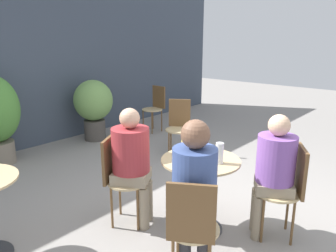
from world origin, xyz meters
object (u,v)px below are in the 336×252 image
(bistro_chair_2, at_px, (289,184))
(beer_glass_1, at_px, (219,153))
(bistro_chair_3, at_px, (156,104))
(potted_plant_1, at_px, (93,104))
(bistro_chair_4, at_px, (179,123))
(beer_glass_0, at_px, (185,145))
(bistro_chair_1, at_px, (192,225))
(seated_person_0, at_px, (132,158))
(seated_person_1, at_px, (194,187))
(seated_person_2, at_px, (274,166))
(bistro_chair_0, at_px, (118,173))
(cafe_table_near, at_px, (200,179))

(bistro_chair_2, bearing_deg, beer_glass_1, -83.68)
(bistro_chair_3, height_order, potted_plant_1, potted_plant_1)
(beer_glass_1, bearing_deg, bistro_chair_4, 48.28)
(beer_glass_1, xyz_separation_m, potted_plant_1, (1.11, 3.33, -0.16))
(bistro_chair_3, bearing_deg, beer_glass_0, -38.02)
(bistro_chair_1, distance_m, bistro_chair_3, 4.32)
(seated_person_0, xyz_separation_m, seated_person_1, (-0.23, -0.90, 0.05))
(bistro_chair_3, xyz_separation_m, beer_glass_0, (-2.31, -2.52, 0.29))
(seated_person_0, distance_m, seated_person_2, 1.31)
(bistro_chair_0, bearing_deg, bistro_chair_2, -90.00)
(cafe_table_near, height_order, bistro_chair_4, bistro_chair_4)
(cafe_table_near, xyz_separation_m, bistro_chair_2, (0.42, -0.69, 0.01))
(seated_person_1, bearing_deg, seated_person_2, -134.88)
(beer_glass_1, distance_m, potted_plant_1, 3.51)
(seated_person_0, height_order, beer_glass_1, seated_person_0)
(seated_person_2, bearing_deg, cafe_table_near, -90.00)
(cafe_table_near, relative_size, bistro_chair_1, 0.83)
(bistro_chair_3, relative_size, beer_glass_0, 4.55)
(bistro_chair_2, bearing_deg, seated_person_0, -90.00)
(bistro_chair_0, bearing_deg, seated_person_2, -90.00)
(bistro_chair_3, xyz_separation_m, seated_person_1, (-2.87, -3.04, 0.22))
(potted_plant_1, bearing_deg, bistro_chair_0, -122.32)
(bistro_chair_4, height_order, seated_person_0, seated_person_0)
(bistro_chair_3, relative_size, seated_person_1, 0.70)
(bistro_chair_1, height_order, seated_person_0, seated_person_0)
(bistro_chair_3, height_order, seated_person_2, seated_person_2)
(cafe_table_near, xyz_separation_m, bistro_chair_4, (1.48, 1.45, 0.01))
(seated_person_1, distance_m, beer_glass_0, 0.77)
(bistro_chair_1, xyz_separation_m, potted_plant_1, (1.83, 3.56, 0.12))
(beer_glass_0, bearing_deg, bistro_chair_4, 40.38)
(bistro_chair_2, bearing_deg, seated_person_2, -90.00)
(bistro_chair_3, distance_m, bistro_chair_4, 1.50)
(seated_person_1, bearing_deg, bistro_chair_1, 90.00)
(cafe_table_near, bearing_deg, seated_person_1, -148.88)
(beer_glass_0, bearing_deg, seated_person_2, -65.23)
(bistro_chair_1, relative_size, bistro_chair_4, 1.00)
(bistro_chair_4, relative_size, potted_plant_1, 0.81)
(bistro_chair_4, distance_m, seated_person_1, 2.73)
(bistro_chair_2, height_order, potted_plant_1, potted_plant_1)
(beer_glass_0, distance_m, potted_plant_1, 3.18)
(bistro_chair_0, xyz_separation_m, beer_glass_1, (0.44, -0.87, 0.29))
(cafe_table_near, relative_size, beer_glass_0, 3.79)
(beer_glass_0, bearing_deg, bistro_chair_3, 47.48)
(beer_glass_1, bearing_deg, seated_person_1, -165.03)
(bistro_chair_0, distance_m, seated_person_0, 0.22)
(cafe_table_near, bearing_deg, bistro_chair_1, -148.88)
(bistro_chair_1, relative_size, bistro_chair_3, 1.00)
(bistro_chair_4, xyz_separation_m, seated_person_1, (-2.05, -1.79, 0.22))
(bistro_chair_4, distance_m, seated_person_2, 2.32)
(cafe_table_near, relative_size, seated_person_1, 0.58)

